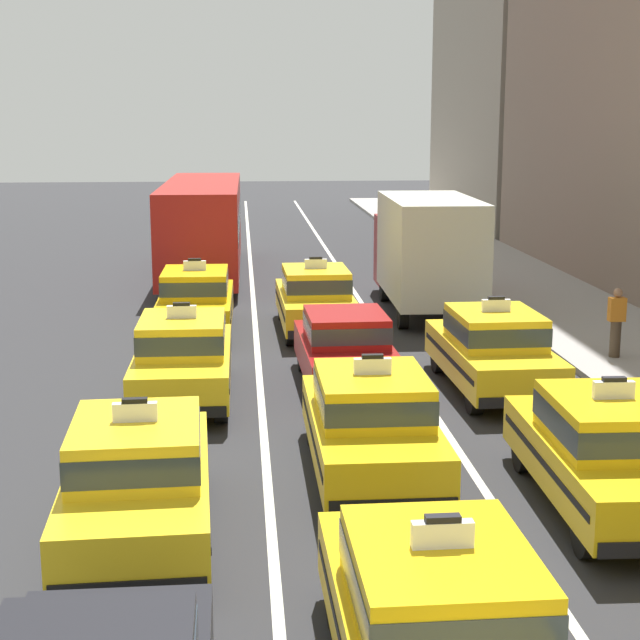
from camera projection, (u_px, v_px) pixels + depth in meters
lane_stripe_left_center at (256, 334)px, 25.06m from camera, size 0.14×80.00×0.01m
lane_stripe_center_right at (381, 332)px, 25.31m from camera, size 0.14×80.00×0.01m
taxi_left_second at (138, 477)px, 12.70m from camera, size 1.99×4.63×1.96m
taxi_left_third at (183, 356)px, 19.06m from camera, size 1.82×4.56×1.96m
taxi_left_fourth at (196, 300)px, 24.87m from camera, size 1.86×4.58×1.96m
bus_left_fifth at (203, 223)px, 34.05m from camera, size 2.61×11.22×3.22m
taxi_center_nearest at (438, 621)px, 9.07m from camera, size 1.87×4.58×1.96m
taxi_center_second at (371, 422)px, 14.98m from camera, size 1.84×4.57×1.96m
sedan_center_third at (345, 347)px, 19.95m from camera, size 1.85×4.34×1.58m
taxi_center_fourth at (315, 298)px, 25.16m from camera, size 1.89×4.59×1.96m
taxi_right_second at (607, 450)px, 13.71m from camera, size 1.92×4.60×1.96m
taxi_right_third at (493, 349)px, 19.69m from camera, size 1.90×4.59×1.96m
box_truck_right_fourth at (425, 249)px, 27.72m from camera, size 2.41×7.01×3.27m
pedestrian_trailing at (616, 322)px, 21.92m from camera, size 0.36×0.24×1.56m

